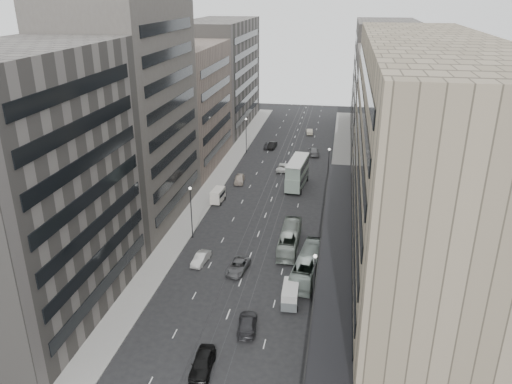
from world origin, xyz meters
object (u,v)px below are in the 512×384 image
Objects in this scene: bus_near at (308,265)px; bus_far at (290,239)px; panel_van at (218,195)px; sedan_2 at (238,267)px; double_decker at (297,172)px; vw_microbus at (290,294)px; sedan_1 at (201,258)px; sedan_0 at (203,363)px.

bus_near is 1.07× the size of bus_far.
panel_van is (-17.70, 21.88, -0.26)m from bus_near.
sedan_2 is at bearing 50.99° from bus_far.
bus_far is at bearing -81.73° from double_decker.
bus_far reaches higher than sedan_2.
vw_microbus is at bearing 96.70° from bus_far.
bus_far is 13.90m from vw_microbus.
double_decker reaches higher than bus_near.
bus_near is 6.91m from vw_microbus.
sedan_1 is (-13.22, 7.49, -0.65)m from vw_microbus.
bus_far is 2.19× the size of sedan_0.
bus_far is 2.40× the size of vw_microbus.
bus_near reaches higher than panel_van.
bus_near reaches higher than sedan_0.
bus_far is at bearing 57.41° from sedan_2.
bus_near is 21.43m from sedan_0.
double_decker is 38.64m from vw_microbus.
sedan_1 is 5.63m from sedan_2.
bus_near is 28.14m from panel_van.
double_decker is 2.06× the size of sedan_0.
double_decker reaches higher than panel_van.
bus_near is at bearing 9.14° from sedan_2.
vw_microbus reaches higher than sedan_0.
bus_near reaches higher than sedan_1.
panel_van is (-16.08, 28.59, 0.01)m from vw_microbus.
bus_near is 2.32× the size of sedan_2.
bus_far is 9.73m from sedan_2.
sedan_1 is at bearing 4.18° from bus_near.
sedan_1 is (-11.59, -6.31, -0.82)m from bus_far.
bus_far reaches higher than panel_van.
panel_van is at bearing -45.71° from bus_far.
sedan_0 reaches higher than sedan_2.
sedan_0 reaches higher than sedan_1.
sedan_1 is at bearing 28.53° from bus_far.
double_decker is (-1.33, 24.69, 1.45)m from bus_far.
sedan_1 is (2.85, -21.10, -0.67)m from panel_van.
bus_far is 13.23m from sedan_1.
vw_microbus is at bearing 57.43° from sedan_0.
sedan_2 is at bearing 9.93° from bus_near.
sedan_2 is (-0.41, 19.01, -0.15)m from sedan_0.
sedan_1 is at bearing 103.58° from sedan_0.
vw_microbus is 14.70m from sedan_0.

